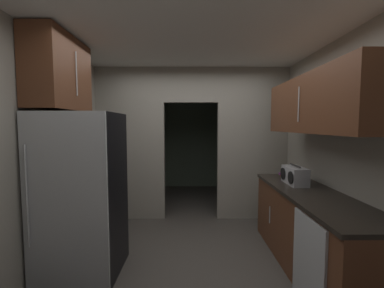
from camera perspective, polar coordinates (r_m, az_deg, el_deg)
name	(u,v)px	position (r m, az deg, el deg)	size (l,w,h in m)	color
ground	(193,269)	(3.14, 0.29, -26.68)	(20.00, 20.00, 0.00)	#47423D
kitchen_overhead_slab	(193,45)	(3.32, 0.20, 21.81)	(3.65, 7.15, 0.06)	silver
kitchen_partition	(193,139)	(4.28, 0.13, 1.05)	(3.25, 0.12, 2.58)	#9E998C
adjoining_room_shell	(192,139)	(5.90, -0.06, 1.14)	(3.25, 2.35, 2.58)	slate
kitchen_flank_left	(8,161)	(2.79, -36.53, -3.19)	(0.10, 4.08, 2.58)	#9E998C
kitchen_flank_right	(378,161)	(2.83, 36.83, -3.12)	(0.10, 4.08, 2.58)	#9E998C
refrigerator	(82,194)	(2.98, -23.87, -10.46)	(0.79, 0.77, 1.75)	black
lower_cabinet_run	(311,231)	(3.21, 25.57, -17.60)	(0.64, 2.10, 0.88)	brown
dishwasher	(308,264)	(2.61, 25.04, -23.57)	(0.02, 0.56, 0.82)	#B7BABC
upper_cabinet_counterside	(316,104)	(2.99, 26.43, 8.16)	(0.36, 1.89, 0.62)	brown
upper_cabinet_fridgeside	(60,74)	(3.14, -28.04, 14.00)	(0.36, 0.87, 0.79)	brown
boombox	(295,176)	(3.39, 22.42, -6.68)	(0.21, 0.41, 0.24)	#B2B2B7
book_stack	(285,176)	(3.74, 20.60, -6.79)	(0.14, 0.17, 0.07)	gold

